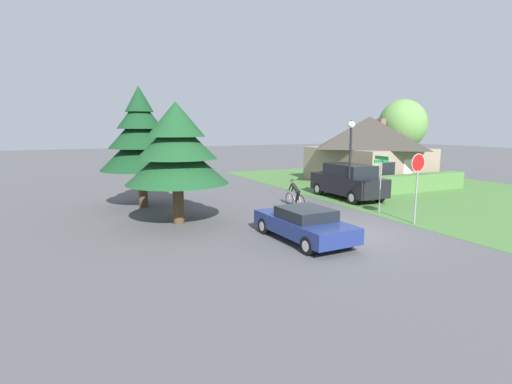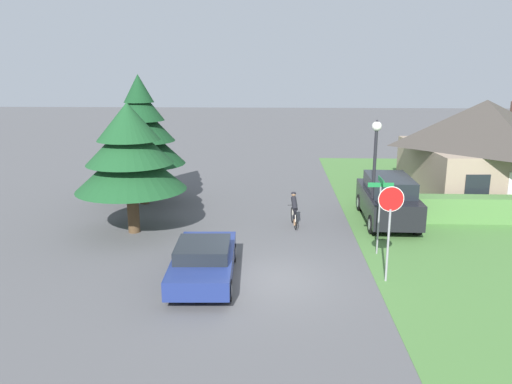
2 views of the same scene
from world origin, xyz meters
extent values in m
plane|color=#515154|center=(0.00, 0.00, 0.00)|extent=(140.00, 140.00, 0.00)
cube|color=gray|center=(11.00, 11.43, 1.30)|extent=(6.93, 7.91, 2.61)
pyramid|color=#3D3833|center=(11.00, 11.43, 3.77)|extent=(7.48, 8.54, 2.34)
cube|color=black|center=(9.37, 7.52, 1.43)|extent=(1.10, 0.12, 0.90)
cube|color=#4C7A3D|center=(10.24, 6.48, 0.56)|extent=(9.05, 0.90, 1.13)
cube|color=navy|center=(-1.92, -0.05, 0.57)|extent=(2.03, 4.47, 0.57)
cube|color=black|center=(-1.91, -0.19, 1.05)|extent=(1.70, 1.94, 0.40)
cylinder|color=black|center=(-2.81, 1.41, 0.32)|extent=(0.26, 0.65, 0.64)
cylinder|color=#ADADB2|center=(-2.81, 1.41, 0.32)|extent=(0.26, 0.38, 0.37)
cylinder|color=black|center=(-1.15, 1.48, 0.32)|extent=(0.26, 0.65, 0.64)
cylinder|color=#ADADB2|center=(-1.15, 1.48, 0.32)|extent=(0.26, 0.38, 0.37)
cylinder|color=black|center=(-2.69, -1.58, 0.32)|extent=(0.26, 0.65, 0.64)
cylinder|color=#ADADB2|center=(-2.69, -1.58, 0.32)|extent=(0.26, 0.38, 0.37)
cylinder|color=black|center=(-1.02, -1.51, 0.32)|extent=(0.26, 0.65, 0.64)
cylinder|color=#ADADB2|center=(-1.02, -1.51, 0.32)|extent=(0.26, 0.38, 0.37)
torus|color=black|center=(1.15, 5.13, 0.33)|extent=(0.12, 0.70, 0.70)
torus|color=black|center=(1.05, 6.09, 0.33)|extent=(0.12, 0.70, 0.70)
cylinder|color=beige|center=(1.13, 5.37, 0.47)|extent=(0.05, 0.17, 0.53)
cylinder|color=beige|center=(1.09, 5.73, 0.50)|extent=(0.10, 0.61, 0.60)
cylinder|color=beige|center=(1.10, 5.66, 0.76)|extent=(0.11, 0.72, 0.10)
cylinder|color=beige|center=(1.14, 5.28, 0.27)|extent=(0.07, 0.32, 0.15)
cylinder|color=beige|center=(1.14, 5.22, 0.53)|extent=(0.05, 0.20, 0.41)
cylinder|color=beige|center=(1.05, 6.05, 0.56)|extent=(0.05, 0.12, 0.47)
cylinder|color=black|center=(1.06, 6.01, 0.79)|extent=(0.44, 0.07, 0.02)
ellipsoid|color=black|center=(1.13, 5.30, 0.75)|extent=(0.10, 0.21, 0.05)
cylinder|color=black|center=(1.13, 5.29, 0.59)|extent=(0.14, 0.25, 0.43)
cylinder|color=black|center=(1.13, 5.45, 0.51)|extent=(0.14, 0.25, 0.58)
cylinder|color=#8C6647|center=(1.12, 5.36, 0.24)|extent=(0.08, 0.08, 0.30)
cylinder|color=#8C6647|center=(1.17, 5.52, 0.15)|extent=(0.17, 0.08, 0.21)
cylinder|color=black|center=(1.11, 5.57, 0.98)|extent=(0.29, 0.68, 0.56)
cylinder|color=black|center=(1.07, 5.78, 0.97)|extent=(0.10, 0.25, 0.35)
cylinder|color=black|center=(1.07, 6.06, 0.97)|extent=(0.10, 0.25, 0.35)
sphere|color=#8C6647|center=(1.08, 5.84, 1.31)|extent=(0.19, 0.19, 0.19)
ellipsoid|color=black|center=(1.08, 5.84, 1.36)|extent=(0.22, 0.18, 0.12)
cube|color=black|center=(5.15, 6.37, 0.85)|extent=(2.09, 5.01, 1.03)
cube|color=black|center=(5.15, 6.22, 1.70)|extent=(1.81, 2.99, 0.66)
cylinder|color=black|center=(4.29, 8.08, 0.38)|extent=(0.27, 0.77, 0.77)
cylinder|color=#ADADB2|center=(4.29, 8.08, 0.38)|extent=(0.27, 0.45, 0.44)
cylinder|color=black|center=(6.08, 8.04, 0.38)|extent=(0.27, 0.77, 0.77)
cylinder|color=#ADADB2|center=(6.08, 8.04, 0.38)|extent=(0.27, 0.45, 0.44)
cylinder|color=black|center=(4.22, 4.69, 0.38)|extent=(0.27, 0.77, 0.77)
cylinder|color=#ADADB2|center=(4.22, 4.69, 0.38)|extent=(0.27, 0.45, 0.44)
cylinder|color=black|center=(6.02, 4.66, 0.38)|extent=(0.27, 0.77, 0.77)
cylinder|color=#ADADB2|center=(6.02, 4.66, 0.38)|extent=(0.27, 0.45, 0.44)
cylinder|color=gray|center=(3.81, 0.04, 1.18)|extent=(0.07, 0.07, 2.35)
cylinder|color=red|center=(3.81, 0.04, 2.67)|extent=(0.74, 0.05, 0.74)
cylinder|color=silver|center=(3.81, 0.04, 2.67)|extent=(0.79, 0.05, 0.79)
cylinder|color=black|center=(4.26, 5.12, 2.06)|extent=(0.13, 0.13, 4.12)
sphere|color=white|center=(4.26, 5.12, 4.29)|extent=(0.38, 0.38, 0.38)
cone|color=black|center=(4.26, 5.12, 4.48)|extent=(0.23, 0.23, 0.15)
cylinder|color=gray|center=(3.98, 2.42, 1.25)|extent=(0.06, 0.06, 2.49)
cube|color=#197238|center=(3.98, 2.42, 2.55)|extent=(0.90, 0.03, 0.16)
cube|color=#197238|center=(3.98, 2.42, 2.71)|extent=(0.03, 0.90, 0.16)
cylinder|color=#4C3823|center=(-5.43, 4.50, 0.89)|extent=(0.47, 0.47, 1.78)
cone|color=#194723|center=(-5.43, 4.50, 2.74)|extent=(4.38, 4.38, 1.92)
cone|color=#194723|center=(-5.43, 4.50, 3.69)|extent=(3.41, 3.41, 1.69)
cone|color=#194723|center=(-5.43, 4.50, 4.50)|extent=(2.45, 2.45, 1.46)
cylinder|color=#4C3823|center=(-6.17, 8.93, 0.99)|extent=(0.46, 0.46, 1.98)
cone|color=#143D1E|center=(-6.17, 8.93, 3.00)|extent=(4.16, 4.16, 2.03)
cone|color=#143D1E|center=(-6.17, 8.93, 3.99)|extent=(3.25, 3.25, 1.79)
cone|color=#143D1E|center=(-6.17, 8.93, 4.85)|extent=(2.33, 2.33, 1.54)
cone|color=#143D1E|center=(-6.17, 8.93, 5.58)|extent=(1.41, 1.41, 1.30)
camera|label=1|loc=(-9.67, -12.27, 4.20)|focal=28.00mm
camera|label=2|loc=(0.34, -14.64, 6.52)|focal=35.00mm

